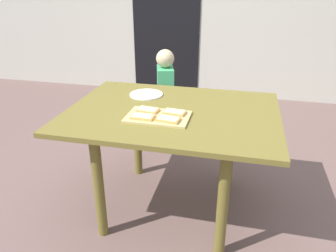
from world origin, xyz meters
name	(u,v)px	position (x,y,z in m)	size (l,w,h in m)	color
ground_plane	(172,206)	(0.00, 0.00, 0.00)	(16.00, 16.00, 0.00)	brown
house_door	(166,19)	(-0.65, 2.50, 1.00)	(0.90, 0.02, 2.00)	black
dining_table	(172,125)	(0.00, 0.00, 0.64)	(1.31, 0.98, 0.74)	brown
cutting_board	(158,117)	(-0.06, -0.14, 0.75)	(0.37, 0.24, 0.01)	tan
pizza_slice_near_right	(168,119)	(0.02, -0.19, 0.76)	(0.14, 0.10, 0.02)	#DB9C54
pizza_slice_near_left	(143,117)	(-0.13, -0.19, 0.76)	(0.13, 0.08, 0.02)	#DB9C54
pizza_slice_far_right	(174,112)	(0.03, -0.08, 0.76)	(0.14, 0.09, 0.02)	#DB9C54
pizza_slice_far_left	(148,110)	(-0.14, -0.08, 0.76)	(0.14, 0.09, 0.02)	#DB9C54
plate_white_left	(146,94)	(-0.24, 0.24, 0.74)	(0.23, 0.23, 0.01)	white
child_left	(165,95)	(-0.26, 0.87, 0.53)	(0.20, 0.27, 0.93)	#432D47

